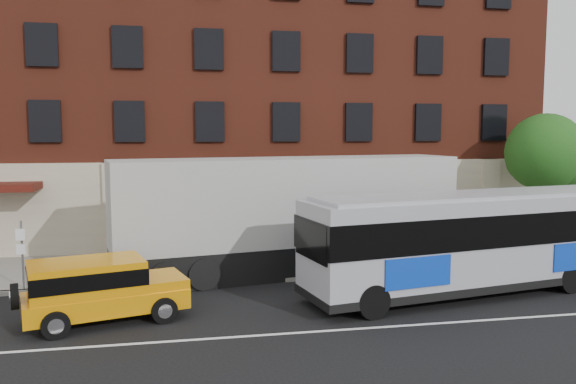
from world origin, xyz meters
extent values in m
plane|color=black|center=(0.00, 0.00, 0.00)|extent=(120.00, 120.00, 0.00)
cube|color=gray|center=(0.00, 9.00, 0.07)|extent=(60.00, 6.00, 0.15)
cube|color=gray|center=(0.00, 6.00, 0.07)|extent=(60.00, 0.25, 0.15)
cube|color=white|center=(0.00, 0.50, 0.01)|extent=(60.00, 0.12, 0.01)
cube|color=maroon|center=(0.00, 17.00, 7.65)|extent=(30.00, 10.00, 15.00)
cube|color=beige|center=(0.00, 11.85, 2.15)|extent=(30.00, 0.35, 4.00)
cube|color=beige|center=(-6.00, 11.75, 2.15)|extent=(0.90, 0.55, 4.00)
cube|color=beige|center=(0.00, 11.75, 2.15)|extent=(0.90, 0.55, 4.00)
cube|color=beige|center=(6.00, 11.75, 2.15)|extent=(0.90, 0.55, 4.00)
cube|color=beige|center=(12.00, 11.75, 2.15)|extent=(0.90, 0.55, 4.00)
cube|color=black|center=(-8.75, 11.92, 5.95)|extent=(1.30, 0.20, 1.80)
cube|color=black|center=(-5.25, 11.92, 5.95)|extent=(1.30, 0.20, 1.80)
cube|color=black|center=(-1.75, 11.92, 5.95)|extent=(1.30, 0.20, 1.80)
cube|color=black|center=(1.75, 11.92, 5.95)|extent=(1.30, 0.20, 1.80)
cube|color=black|center=(5.25, 11.92, 5.95)|extent=(1.30, 0.20, 1.80)
cube|color=black|center=(8.75, 11.92, 5.95)|extent=(1.30, 0.20, 1.80)
cube|color=black|center=(12.25, 11.92, 5.95)|extent=(1.30, 0.20, 1.80)
cube|color=black|center=(-8.75, 11.92, 9.15)|extent=(1.30, 0.20, 1.80)
cube|color=black|center=(-5.25, 11.92, 9.15)|extent=(1.30, 0.20, 1.80)
cube|color=black|center=(-1.75, 11.92, 9.15)|extent=(1.30, 0.20, 1.80)
cube|color=black|center=(1.75, 11.92, 9.15)|extent=(1.30, 0.20, 1.80)
cube|color=black|center=(5.25, 11.92, 9.15)|extent=(1.30, 0.20, 1.80)
cube|color=black|center=(8.75, 11.92, 9.15)|extent=(1.30, 0.20, 1.80)
cube|color=black|center=(12.25, 11.92, 9.15)|extent=(1.30, 0.20, 1.80)
cube|color=black|center=(-10.50, 11.78, 1.75)|extent=(2.60, 0.15, 2.80)
cube|color=black|center=(-4.50, 11.78, 1.75)|extent=(2.60, 0.15, 2.80)
cube|color=black|center=(1.50, 11.78, 1.75)|extent=(2.60, 0.15, 2.80)
cube|color=black|center=(7.50, 11.78, 1.75)|extent=(2.60, 0.15, 2.80)
cylinder|color=slate|center=(-8.50, 6.20, 1.25)|extent=(0.07, 0.07, 2.50)
cube|color=white|center=(-8.50, 6.05, 2.05)|extent=(0.30, 0.03, 0.40)
cube|color=white|center=(-8.50, 6.05, 1.55)|extent=(0.30, 0.03, 0.35)
cylinder|color=#3C2B1E|center=(13.50, 9.50, 1.65)|extent=(0.32, 0.32, 3.00)
sphere|color=#1B4213|center=(13.50, 9.50, 4.55)|extent=(3.60, 3.60, 3.60)
sphere|color=#1B4213|center=(14.20, 9.10, 4.05)|extent=(2.20, 2.20, 2.20)
sphere|color=#1B4213|center=(12.90, 9.90, 4.15)|extent=(2.00, 2.00, 2.00)
cube|color=#A4A5AF|center=(6.81, 3.28, 1.85)|extent=(12.75, 4.78, 2.97)
cube|color=black|center=(6.81, 3.28, 0.47)|extent=(12.81, 4.84, 0.26)
cube|color=#A4A5AF|center=(6.81, 3.28, 3.38)|extent=(12.08, 4.36, 0.12)
cube|color=black|center=(6.81, 3.28, 2.34)|extent=(12.85, 4.87, 1.04)
cube|color=#0C39BD|center=(3.77, 1.38, 1.30)|extent=(2.26, 0.45, 0.94)
cube|color=#0C39BD|center=(9.65, 5.15, 1.30)|extent=(2.26, 0.45, 0.94)
cylinder|color=black|center=(2.31, 1.27, 0.52)|extent=(1.08, 0.49, 1.04)
cylinder|color=black|center=(1.89, 3.59, 0.52)|extent=(1.08, 0.49, 1.04)
cylinder|color=black|center=(9.89, 2.64, 0.52)|extent=(1.08, 0.49, 1.04)
cylinder|color=black|center=(9.47, 4.96, 0.52)|extent=(1.08, 0.49, 1.04)
cylinder|color=black|center=(10.70, 5.18, 0.52)|extent=(1.08, 0.49, 1.04)
cube|color=orange|center=(-5.38, 2.57, 0.61)|extent=(4.86, 3.01, 0.57)
cube|color=orange|center=(-5.88, 2.44, 1.37)|extent=(3.48, 2.60, 0.94)
cube|color=black|center=(-5.88, 2.44, 1.41)|extent=(3.53, 2.65, 0.47)
cube|color=orange|center=(-3.88, 2.98, 1.04)|extent=(1.83, 2.10, 0.28)
cube|color=black|center=(-3.18, 3.17, 0.66)|extent=(0.45, 1.47, 0.52)
cylinder|color=black|center=(-7.69, 1.94, 1.04)|extent=(0.39, 0.75, 0.72)
cylinder|color=black|center=(-3.72, 2.07, 0.38)|extent=(0.80, 0.45, 0.75)
cylinder|color=silver|center=(-3.72, 2.07, 0.38)|extent=(0.47, 0.38, 0.41)
cylinder|color=black|center=(-4.21, 3.85, 0.38)|extent=(0.80, 0.45, 0.75)
cylinder|color=silver|center=(-4.21, 3.85, 0.38)|extent=(0.47, 0.38, 0.41)
cylinder|color=black|center=(-6.54, 1.30, 0.38)|extent=(0.80, 0.45, 0.75)
cylinder|color=silver|center=(-6.54, 1.30, 0.38)|extent=(0.47, 0.38, 0.41)
cylinder|color=black|center=(-7.03, 3.08, 0.38)|extent=(0.80, 0.45, 0.75)
cylinder|color=silver|center=(-7.03, 3.08, 0.38)|extent=(0.47, 0.38, 0.41)
cube|color=black|center=(1.01, 7.32, 0.62)|extent=(13.75, 5.00, 1.24)
cube|color=#B4B4B0|center=(1.01, 7.32, 2.87)|extent=(13.76, 5.04, 3.26)
cylinder|color=black|center=(-3.75, 5.17, 0.56)|extent=(1.16, 0.51, 1.12)
cylinder|color=black|center=(-4.20, 7.72, 0.56)|extent=(1.16, 0.51, 1.12)
cylinder|color=black|center=(-2.42, 5.41, 0.56)|extent=(1.16, 0.51, 1.12)
cylinder|color=black|center=(-2.87, 7.95, 0.56)|extent=(1.16, 0.51, 1.12)
cylinder|color=black|center=(4.89, 6.69, 0.56)|extent=(1.16, 0.51, 1.12)
cylinder|color=black|center=(4.44, 9.24, 0.56)|extent=(1.16, 0.51, 1.12)
cylinder|color=black|center=(6.21, 6.93, 0.56)|extent=(1.16, 0.51, 1.12)
cylinder|color=black|center=(5.77, 9.47, 0.56)|extent=(1.16, 0.51, 1.12)
camera|label=1|loc=(-3.33, -14.61, 5.50)|focal=36.25mm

